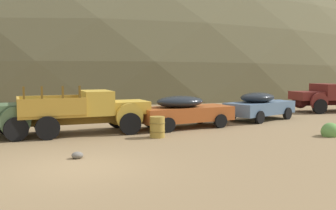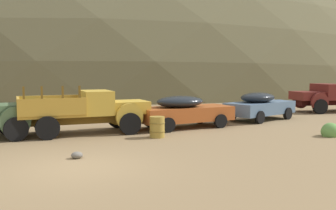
# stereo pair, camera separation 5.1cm
# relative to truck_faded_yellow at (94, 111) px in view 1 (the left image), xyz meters

# --- Properties ---
(ground_plane) EXTENTS (300.00, 300.00, 0.00)m
(ground_plane) POSITION_rel_truck_faded_yellow_xyz_m (-1.78, -6.00, -1.00)
(ground_plane) COLOR olive
(hill_far_left) EXTENTS (117.05, 80.35, 50.41)m
(hill_far_left) POSITION_rel_truck_faded_yellow_xyz_m (21.08, 51.37, -1.00)
(hill_far_left) COLOR brown
(hill_far_left) RESTS_ON ground
(hill_far_right) EXTENTS (113.16, 72.40, 38.74)m
(hill_far_right) POSITION_rel_truck_faded_yellow_xyz_m (63.22, 53.29, -1.00)
(hill_far_right) COLOR #4C5633
(hill_far_right) RESTS_ON ground
(truck_faded_yellow) EXTENTS (5.65, 2.53, 2.16)m
(truck_faded_yellow) POSITION_rel_truck_faded_yellow_xyz_m (0.00, 0.00, 0.00)
(truck_faded_yellow) COLOR brown
(truck_faded_yellow) RESTS_ON ground
(car_oxide_orange) EXTENTS (5.06, 2.36, 1.57)m
(car_oxide_orange) POSITION_rel_truck_faded_yellow_xyz_m (4.55, -0.14, -0.18)
(car_oxide_orange) COLOR #A34C1E
(car_oxide_orange) RESTS_ON ground
(car_chalk_blue) EXTENTS (4.96, 3.17, 1.57)m
(car_chalk_blue) POSITION_rel_truck_faded_yellow_xyz_m (9.72, 0.89, -0.18)
(car_chalk_blue) COLOR slate
(car_chalk_blue) RESTS_ON ground
(truck_oxblood) EXTENTS (5.90, 3.22, 1.89)m
(truck_oxblood) POSITION_rel_truck_faded_yellow_xyz_m (16.44, 2.62, 0.01)
(truck_oxblood) COLOR black
(truck_oxblood) RESTS_ON ground
(oil_drum_foreground) EXTENTS (0.67, 0.67, 0.88)m
(oil_drum_foreground) POSITION_rel_truck_faded_yellow_xyz_m (2.15, -2.21, -0.56)
(oil_drum_foreground) COLOR olive
(oil_drum_foreground) RESTS_ON ground
(bush_between_trucks) EXTENTS (0.95, 0.81, 0.75)m
(bush_between_trucks) POSITION_rel_truck_faded_yellow_xyz_m (9.03, -4.82, -0.81)
(bush_between_trucks) COLOR #5B8E42
(bush_between_trucks) RESTS_ON ground
(bush_front_right) EXTENTS (1.32, 1.10, 1.29)m
(bush_front_right) POSITION_rel_truck_faded_yellow_xyz_m (6.01, 4.05, -0.67)
(bush_front_right) COLOR #5B8E42
(bush_front_right) RESTS_ON ground
(bush_front_left) EXTENTS (1.39, 1.05, 1.11)m
(bush_front_left) POSITION_rel_truck_faded_yellow_xyz_m (4.36, 1.94, -0.72)
(bush_front_left) COLOR #4C8438
(bush_front_left) RESTS_ON ground
(rock_flat) EXTENTS (0.37, 0.35, 0.22)m
(rock_flat) POSITION_rel_truck_faded_yellow_xyz_m (-1.60, -4.79, -0.89)
(rock_flat) COLOR #635E54
(rock_flat) RESTS_ON ground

